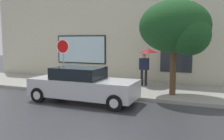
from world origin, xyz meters
TOP-DOWN VIEW (x-y plane):
  - ground_plane at (0.00, 0.00)m, footprint 60.00×60.00m
  - sidewalk at (0.00, 3.00)m, footprint 20.00×4.00m
  - building_facade at (-0.02, 5.50)m, footprint 20.00×0.67m
  - parked_car at (0.07, -0.07)m, footprint 4.61×1.82m
  - fire_hydrant at (-0.53, 1.85)m, footprint 0.30×0.44m
  - pedestrian_with_umbrella at (1.88, 3.87)m, footprint 1.08×1.08m
  - street_tree at (3.68, 2.04)m, footprint 3.16×2.68m
  - stop_sign at (-2.16, 1.87)m, footprint 0.76×0.10m

SIDE VIEW (x-z plane):
  - ground_plane at x=0.00m, z-range 0.00..0.00m
  - sidewalk at x=0.00m, z-range 0.00..0.15m
  - fire_hydrant at x=-0.53m, z-range 0.14..0.85m
  - parked_car at x=0.07m, z-range -0.01..1.48m
  - pedestrian_with_umbrella at x=1.88m, z-range 0.77..2.81m
  - stop_sign at x=-2.16m, z-range 0.67..3.22m
  - street_tree at x=3.68m, z-range 1.01..5.30m
  - building_facade at x=-0.02m, z-range -0.02..6.98m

